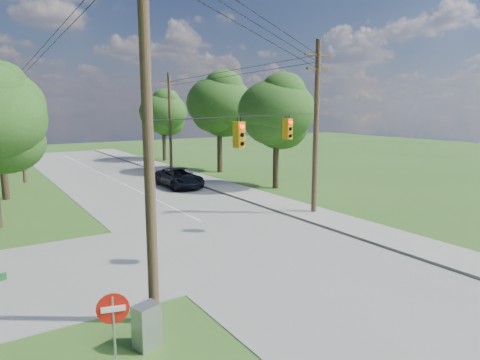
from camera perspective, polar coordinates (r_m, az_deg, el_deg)
ground at (r=16.02m, az=5.28°, el=-14.61°), size 140.00×140.00×0.00m
main_road at (r=20.88m, az=1.16°, el=-8.61°), size 10.00×100.00×0.03m
sidewalk_east at (r=25.07m, az=14.06°, el=-5.65°), size 2.60×100.00×0.12m
pole_sw at (r=12.67m, az=-12.25°, el=7.87°), size 2.00×0.32×12.00m
pole_ne at (r=26.49m, az=10.11°, el=7.17°), size 2.00×0.32×10.50m
pole_north_e at (r=45.20m, az=-9.31°, el=7.78°), size 2.00×0.32×10.00m
pole_north_w at (r=41.69m, az=-27.24°, el=6.68°), size 2.00×0.32×10.00m
power_lines at (r=25.43m, az=-8.28°, el=15.44°), size 13.93×29.62×4.93m
traffic_signals at (r=19.70m, az=3.49°, el=6.54°), size 4.91×3.27×1.05m
tree_e_near at (r=34.59m, az=4.89°, el=9.16°), size 6.20×6.20×8.81m
tree_e_mid at (r=43.21m, az=-2.77°, el=10.17°), size 6.60×6.60×9.64m
tree_e_far at (r=53.56m, az=-10.20°, el=8.90°), size 5.80×5.80×8.32m
car_main_north at (r=35.63m, az=-8.09°, el=0.32°), size 2.72×5.65×1.55m
control_cabinet at (r=12.72m, az=-12.31°, el=-18.49°), size 0.81×0.69×1.25m
do_not_enter_sign at (r=10.97m, az=-16.53°, el=-17.24°), size 0.75×0.24×2.32m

